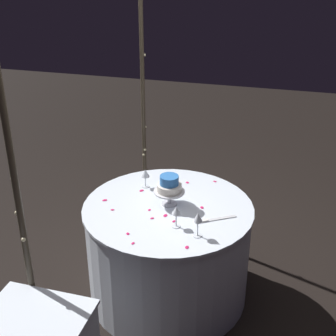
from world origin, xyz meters
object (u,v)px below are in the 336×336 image
object	(u,v)px
main_table	(168,251)
wine_glass_0	(176,212)
decorative_arch	(95,102)
cake_knife	(213,220)
tiered_cake	(170,186)
wine_glass_1	(145,174)
wine_glass_2	(198,219)

from	to	relation	value
main_table	wine_glass_0	world-z (taller)	wine_glass_0
decorative_arch	cake_knife	distance (m)	1.11
main_table	tiered_cake	size ratio (longest dim) A/B	5.40
decorative_arch	wine_glass_0	bearing A→B (deg)	-110.55
main_table	cake_knife	xyz separation A→B (m)	(-0.09, -0.34, 0.39)
tiered_cake	cake_knife	world-z (taller)	tiered_cake
main_table	tiered_cake	distance (m)	0.53
tiered_cake	wine_glass_0	xyz separation A→B (m)	(-0.27, -0.12, -0.03)
tiered_cake	wine_glass_0	distance (m)	0.29
wine_glass_0	cake_knife	xyz separation A→B (m)	(0.14, -0.22, -0.11)
main_table	wine_glass_1	distance (m)	0.60
wine_glass_1	wine_glass_0	bearing A→B (deg)	-142.20
wine_glass_2	cake_knife	xyz separation A→B (m)	(0.21, -0.06, -0.12)
tiered_cake	wine_glass_2	xyz separation A→B (m)	(-0.34, -0.28, -0.02)
wine_glass_0	wine_glass_1	xyz separation A→B (m)	(0.47, 0.37, -0.00)
decorative_arch	tiered_cake	bearing A→B (deg)	-86.34
cake_knife	wine_glass_2	bearing A→B (deg)	163.63
wine_glass_2	decorative_arch	bearing A→B (deg)	68.89
decorative_arch	wine_glass_1	world-z (taller)	decorative_arch
cake_knife	wine_glass_1	bearing A→B (deg)	60.56
tiered_cake	cake_knife	distance (m)	0.39
main_table	wine_glass_0	xyz separation A→B (m)	(-0.23, -0.12, 0.50)
wine_glass_0	decorative_arch	bearing A→B (deg)	69.45
decorative_arch	wine_glass_1	size ratio (longest dim) A/B	15.99
tiered_cake	wine_glass_1	distance (m)	0.33
decorative_arch	tiered_cake	size ratio (longest dim) A/B	10.32
wine_glass_0	cake_knife	world-z (taller)	wine_glass_0
main_table	decorative_arch	bearing A→B (deg)	90.00
wine_glass_2	wine_glass_1	bearing A→B (deg)	44.13
decorative_arch	cake_knife	size ratio (longest dim) A/B	8.90
tiered_cake	main_table	bearing A→B (deg)	173.15
wine_glass_0	wine_glass_2	size ratio (longest dim) A/B	0.87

